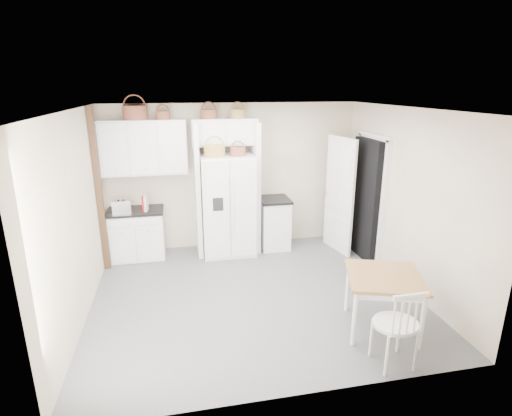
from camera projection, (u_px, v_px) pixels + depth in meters
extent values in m
plane|color=#515252|center=(254.00, 295.00, 5.75)|extent=(4.50, 4.50, 0.00)
plane|color=white|center=(254.00, 109.00, 4.98)|extent=(4.50, 4.50, 0.00)
plane|color=#AEA08E|center=(233.00, 177.00, 7.24)|extent=(4.50, 0.00, 4.50)
plane|color=#AEA08E|center=(76.00, 219.00, 4.94)|extent=(0.00, 4.00, 4.00)
plane|color=#AEA08E|center=(406.00, 199.00, 5.79)|extent=(0.00, 4.00, 4.00)
cube|color=white|center=(228.00, 205.00, 6.98)|extent=(0.91, 0.73, 1.76)
cube|color=white|center=(137.00, 235.00, 6.89)|extent=(0.89, 0.56, 0.83)
cube|color=white|center=(274.00, 224.00, 7.34)|extent=(0.51, 0.61, 0.89)
cube|color=brown|center=(382.00, 302.00, 4.86)|extent=(1.09, 1.09, 0.72)
cube|color=white|center=(395.00, 324.00, 4.19)|extent=(0.49, 0.44, 0.98)
cube|color=black|center=(135.00, 211.00, 6.76)|extent=(0.93, 0.60, 0.04)
cube|color=black|center=(274.00, 199.00, 7.21)|extent=(0.55, 0.65, 0.04)
cube|color=silver|center=(121.00, 206.00, 6.60)|extent=(0.31, 0.20, 0.20)
cube|color=#AE0A15|center=(143.00, 204.00, 6.67)|extent=(0.04, 0.16, 0.24)
cube|color=beige|center=(146.00, 203.00, 6.68)|extent=(0.06, 0.18, 0.27)
cylinder|color=brown|center=(135.00, 113.00, 6.43)|extent=(0.39, 0.39, 0.23)
cylinder|color=brown|center=(163.00, 115.00, 6.53)|extent=(0.23, 0.23, 0.14)
cylinder|color=brown|center=(209.00, 114.00, 6.67)|extent=(0.27, 0.27, 0.15)
cylinder|color=olive|center=(238.00, 114.00, 6.76)|extent=(0.26, 0.26, 0.15)
cylinder|color=olive|center=(214.00, 151.00, 6.56)|extent=(0.34, 0.34, 0.18)
cylinder|color=brown|center=(238.00, 152.00, 6.64)|extent=(0.25, 0.25, 0.13)
cube|color=white|center=(144.00, 147.00, 6.62)|extent=(1.40, 0.34, 0.90)
cube|color=white|center=(225.00, 132.00, 6.81)|extent=(1.12, 0.34, 0.45)
cube|color=white|center=(197.00, 190.00, 6.87)|extent=(0.08, 0.60, 2.30)
cube|color=white|center=(255.00, 188.00, 7.07)|extent=(0.08, 0.60, 2.30)
cube|color=#382313|center=(99.00, 192.00, 6.21)|extent=(0.09, 0.09, 2.60)
cube|color=black|center=(367.00, 199.00, 6.79)|extent=(0.18, 0.85, 2.05)
cube|color=white|center=(339.00, 195.00, 7.04)|extent=(0.21, 0.79, 2.05)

